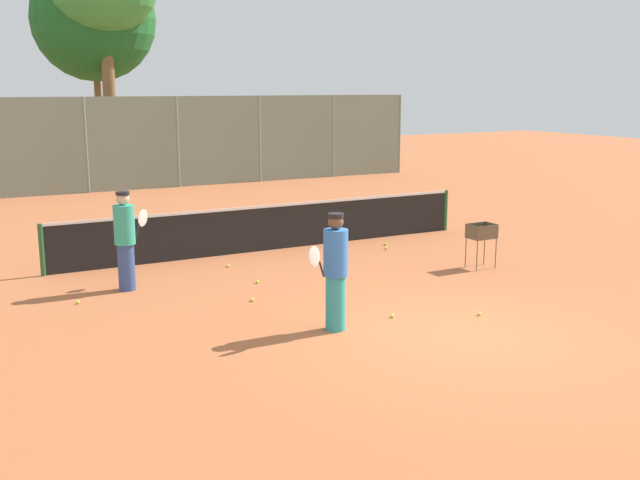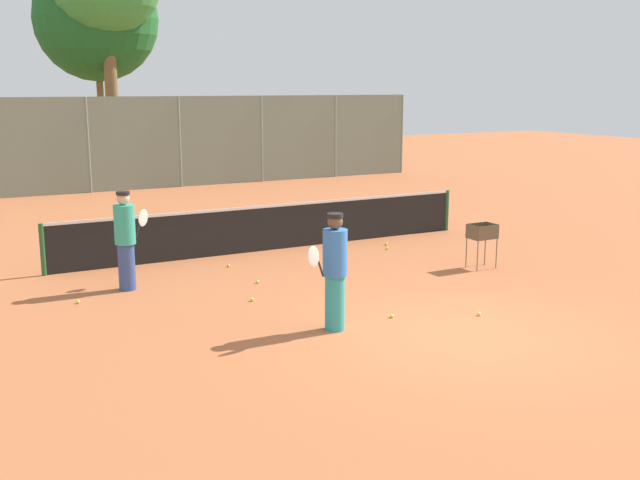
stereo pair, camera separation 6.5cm
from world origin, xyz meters
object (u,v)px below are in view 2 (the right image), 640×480
object	(u,v)px
tennis_net	(272,226)
ball_cart	(482,235)
player_red_cap	(126,239)
player_white_outfit	(335,270)

from	to	relation	value
tennis_net	ball_cart	distance (m)	4.86
player_red_cap	ball_cart	bearing A→B (deg)	-51.97
tennis_net	player_red_cap	size ratio (longest dim) A/B	5.52
tennis_net	ball_cart	size ratio (longest dim) A/B	10.97
player_white_outfit	ball_cart	distance (m)	5.19
tennis_net	ball_cart	bearing A→B (deg)	-50.08
ball_cart	tennis_net	bearing A→B (deg)	129.92
player_white_outfit	tennis_net	bearing A→B (deg)	-130.82
player_white_outfit	player_red_cap	xyz separation A→B (m)	(-2.25, 3.94, 0.00)
tennis_net	player_red_cap	xyz separation A→B (m)	(-3.87, -1.87, 0.41)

